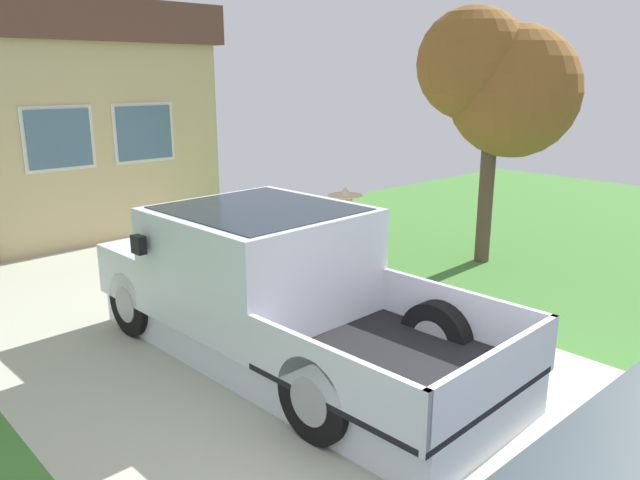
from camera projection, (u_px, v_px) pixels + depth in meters
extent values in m
cube|color=#B4B7A2|center=(193.00, 319.00, 8.14)|extent=(5.20, 9.00, 0.06)
cube|color=#427D34|center=(529.00, 219.00, 13.77)|extent=(12.00, 9.00, 0.06)
cube|color=silver|center=(293.00, 342.00, 6.87)|extent=(2.02, 5.10, 0.42)
cube|color=silver|center=(261.00, 261.00, 7.02)|extent=(2.08, 2.13, 1.22)
cube|color=#1E2833|center=(260.00, 230.00, 6.92)|extent=(1.83, 1.96, 0.51)
cube|color=silver|center=(188.00, 259.00, 8.13)|extent=(2.04, 1.04, 0.62)
cube|color=black|center=(401.00, 366.00, 5.77)|extent=(2.08, 2.08, 0.06)
cube|color=silver|center=(328.00, 378.00, 5.04)|extent=(0.13, 2.01, 0.54)
cube|color=silver|center=(461.00, 315.00, 6.37)|extent=(0.13, 2.01, 0.54)
cube|color=silver|center=(497.00, 378.00, 5.04)|extent=(2.01, 0.13, 0.54)
cube|color=black|center=(139.00, 245.00, 6.69)|extent=(0.11, 0.18, 0.20)
cylinder|color=black|center=(135.00, 302.00, 7.53)|extent=(0.29, 0.81, 0.80)
cylinder|color=#9E9EA3|center=(135.00, 302.00, 7.53)|extent=(0.30, 0.45, 0.44)
cylinder|color=black|center=(248.00, 271.00, 8.71)|extent=(0.29, 0.81, 0.80)
cylinder|color=#9E9EA3|center=(248.00, 271.00, 8.71)|extent=(0.30, 0.45, 0.44)
cylinder|color=black|center=(319.00, 397.00, 5.33)|extent=(0.29, 0.81, 0.80)
cylinder|color=#9E9EA3|center=(319.00, 397.00, 5.33)|extent=(0.30, 0.45, 0.44)
cylinder|color=black|center=(437.00, 338.00, 6.51)|extent=(0.29, 0.81, 0.80)
cylinder|color=#9E9EA3|center=(437.00, 338.00, 6.51)|extent=(0.30, 0.45, 0.44)
cylinder|color=black|center=(354.00, 278.00, 8.41)|extent=(0.15, 0.15, 0.81)
cylinder|color=black|center=(334.00, 282.00, 8.25)|extent=(0.15, 0.15, 0.81)
cylinder|color=#E55959|center=(345.00, 230.00, 8.15)|extent=(0.28, 0.28, 0.62)
cylinder|color=tan|center=(355.00, 232.00, 8.25)|extent=(0.09, 0.09, 0.65)
cylinder|color=tan|center=(334.00, 235.00, 8.08)|extent=(0.09, 0.09, 0.65)
sphere|color=tan|center=(345.00, 199.00, 8.04)|extent=(0.19, 0.19, 0.19)
cylinder|color=#D1B78E|center=(345.00, 195.00, 8.03)|extent=(0.45, 0.45, 0.01)
cone|color=#D1B78E|center=(345.00, 191.00, 8.01)|extent=(0.20, 0.20, 0.11)
cube|color=beige|center=(370.00, 300.00, 8.39)|extent=(0.31, 0.14, 0.23)
torus|color=beige|center=(370.00, 289.00, 8.34)|extent=(0.28, 0.02, 0.28)
cube|color=slate|center=(59.00, 139.00, 10.68)|extent=(1.10, 0.05, 1.00)
cube|color=silver|center=(59.00, 139.00, 10.69)|extent=(1.23, 0.02, 1.12)
cube|color=slate|center=(144.00, 133.00, 11.73)|extent=(1.10, 0.05, 1.00)
cube|color=silver|center=(144.00, 133.00, 11.74)|extent=(1.23, 0.02, 1.12)
cylinder|color=brown|center=(486.00, 194.00, 10.27)|extent=(0.24, 0.24, 2.31)
sphere|color=brown|center=(473.00, 64.00, 9.72)|extent=(1.77, 1.77, 1.77)
sphere|color=brown|center=(485.00, 71.00, 10.09)|extent=(1.61, 1.61, 1.61)
sphere|color=brown|center=(514.00, 91.00, 9.79)|extent=(2.09, 2.09, 2.09)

